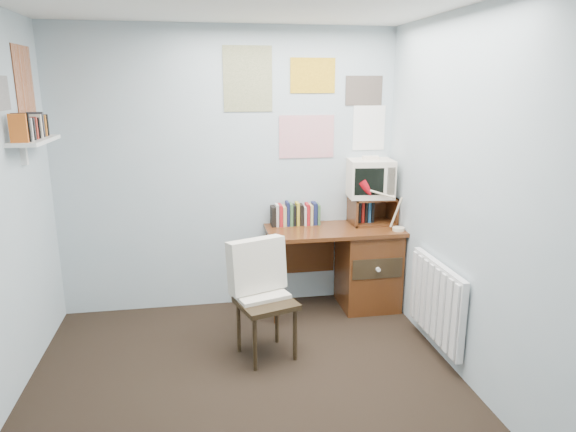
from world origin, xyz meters
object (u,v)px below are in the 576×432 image
at_px(desk_lamp, 400,209).
at_px(crt_tv, 370,176).
at_px(desk_chair, 266,303).
at_px(desk, 362,264).
at_px(radiator, 437,301).
at_px(tv_riser, 372,210).
at_px(wall_shelf, 34,141).

xyz_separation_m(desk_lamp, crt_tv, (-0.18, 0.30, 0.24)).
xyz_separation_m(desk_chair, desk_lamp, (1.26, 0.60, 0.52)).
relative_size(desk, radiator, 1.50).
xyz_separation_m(crt_tv, radiator, (0.20, -1.06, -0.78)).
distance_m(desk, tv_riser, 0.51).
bearing_deg(tv_riser, radiator, -80.72).
bearing_deg(desk, tv_riser, 42.96).
distance_m(desk, desk_lamp, 0.63).
xyz_separation_m(desk_chair, crt_tv, (1.08, 0.90, 0.77)).
relative_size(desk_chair, crt_tv, 2.19).
xyz_separation_m(desk_chair, tv_riser, (1.11, 0.88, 0.46)).
distance_m(desk_lamp, radiator, 0.93).
distance_m(desk_chair, crt_tv, 1.60).
distance_m(desk_lamp, crt_tv, 0.43).
height_order(radiator, wall_shelf, wall_shelf).
bearing_deg(wall_shelf, radiator, -10.89).
xyz_separation_m(crt_tv, wall_shelf, (-2.66, -0.51, 0.42)).
height_order(tv_riser, wall_shelf, wall_shelf).
distance_m(radiator, wall_shelf, 3.15).
relative_size(desk_lamp, radiator, 0.48).
relative_size(desk_lamp, tv_riser, 0.96).
bearing_deg(wall_shelf, desk, 8.40).
bearing_deg(desk_lamp, desk, 142.62).
bearing_deg(crt_tv, desk_lamp, -53.39).
bearing_deg(radiator, wall_shelf, 169.11).
bearing_deg(desk_chair, tv_riser, 20.84).
bearing_deg(radiator, crt_tv, 100.67).
relative_size(desk_chair, radiator, 1.07).
xyz_separation_m(desk_chair, wall_shelf, (-1.58, 0.39, 1.19)).
height_order(desk_chair, radiator, desk_chair).
xyz_separation_m(desk, desk_lamp, (0.27, -0.17, 0.55)).
bearing_deg(radiator, tv_riser, 99.28).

